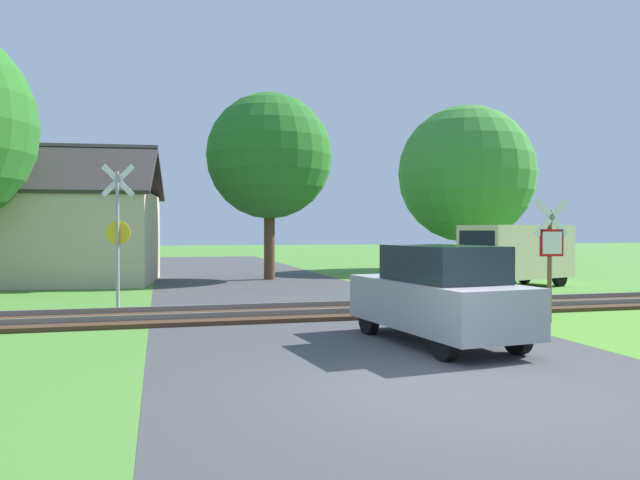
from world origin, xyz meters
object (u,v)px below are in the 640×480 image
(house, at_px, (42,234))
(mail_truck, at_px, (514,253))
(crossing_sign_far, at_px, (118,227))
(tree_far, at_px, (466,174))
(parked_car, at_px, (438,294))
(tree_center, at_px, (269,156))
(stop_sign_near, at_px, (551,250))

(house, bearing_deg, mail_truck, -13.82)
(crossing_sign_far, relative_size, house, 0.41)
(house, bearing_deg, tree_far, 15.91)
(crossing_sign_far, bearing_deg, house, 122.56)
(parked_car, bearing_deg, tree_center, 84.54)
(tree_far, bearing_deg, tree_center, -161.18)
(stop_sign_near, bearing_deg, tree_far, -114.09)
(tree_center, distance_m, parked_car, 16.06)
(tree_center, bearing_deg, stop_sign_near, -74.08)
(stop_sign_near, height_order, house, house)
(tree_center, bearing_deg, parked_car, -88.59)
(tree_center, relative_size, parked_car, 1.87)
(stop_sign_near, xyz_separation_m, parked_car, (-3.53, -1.75, -0.72))
(house, relative_size, mail_truck, 1.77)
(house, distance_m, mail_truck, 17.83)
(crossing_sign_far, xyz_separation_m, tree_center, (5.54, 8.48, 3.01))
(crossing_sign_far, xyz_separation_m, house, (-3.32, 8.66, -0.23))
(stop_sign_near, xyz_separation_m, tree_center, (-3.92, 13.73, 3.54))
(house, relative_size, tree_center, 1.19)
(stop_sign_near, height_order, parked_car, stop_sign_near)
(crossing_sign_far, height_order, tree_center, tree_center)
(house, bearing_deg, crossing_sign_far, -63.35)
(parked_car, bearing_deg, tree_far, 54.11)
(house, relative_size, tree_far, 1.08)
(tree_far, height_order, mail_truck, tree_far)
(mail_truck, bearing_deg, tree_center, 35.00)
(house, bearing_deg, tree_center, 4.54)
(tree_center, bearing_deg, house, 178.84)
(tree_far, distance_m, mail_truck, 10.72)
(crossing_sign_far, height_order, house, house)
(parked_car, bearing_deg, crossing_sign_far, 123.38)
(crossing_sign_far, xyz_separation_m, tree_far, (16.60, 12.25, 2.86))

